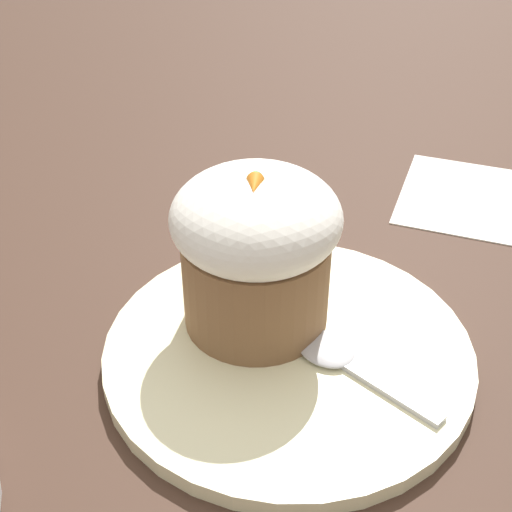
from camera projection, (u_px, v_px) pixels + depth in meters
The scene contains 5 objects.
ground_plane at pixel (288, 358), 0.47m from camera, with size 4.00×4.00×0.00m, color #3D281E.
dessert_plate at pixel (288, 352), 0.47m from camera, with size 0.24×0.24×0.01m.
carrot_cake at pixel (256, 248), 0.45m from camera, with size 0.11×0.11×0.12m.
spoon at pixel (341, 358), 0.45m from camera, with size 0.08×0.10×0.01m.
paper_napkin at pixel (465, 197), 0.64m from camera, with size 0.16×0.14×0.00m.
Camera 1 is at (0.34, 0.01, 0.33)m, focal length 50.00 mm.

